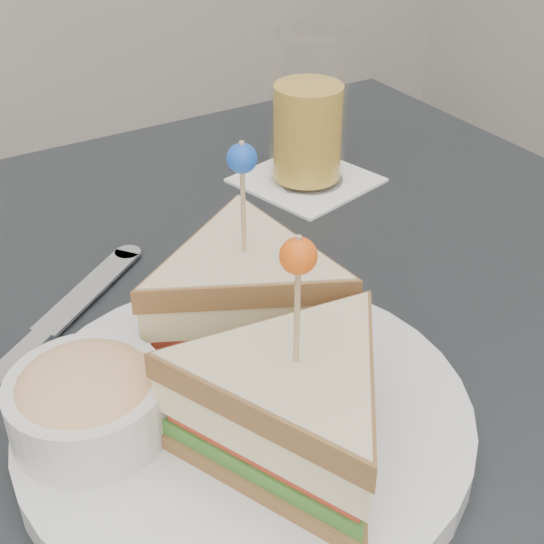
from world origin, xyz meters
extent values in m
cube|color=black|center=(0.00, 0.00, 0.73)|extent=(0.80, 0.80, 0.03)
cylinder|color=black|center=(0.35, 0.35, 0.36)|extent=(0.04, 0.04, 0.72)
cylinder|color=silver|center=(-0.05, -0.06, 0.76)|extent=(0.35, 0.35, 0.02)
cylinder|color=silver|center=(-0.05, -0.06, 0.77)|extent=(0.35, 0.35, 0.00)
cylinder|color=tan|center=(-0.05, -0.11, 0.86)|extent=(0.00, 0.00, 0.08)
sphere|color=#DD4E0D|center=(-0.05, -0.11, 0.90)|extent=(0.02, 0.02, 0.02)
cylinder|color=tan|center=(-0.02, -0.01, 0.86)|extent=(0.00, 0.00, 0.08)
sphere|color=#1745AE|center=(-0.02, -0.01, 0.90)|extent=(0.02, 0.02, 0.02)
cylinder|color=silver|center=(-0.14, -0.04, 0.79)|extent=(0.12, 0.12, 0.04)
ellipsoid|color=#E0B772|center=(-0.14, -0.04, 0.80)|extent=(0.10, 0.10, 0.04)
cube|color=white|center=(-0.16, 0.06, 0.75)|extent=(0.09, 0.07, 0.01)
cube|color=white|center=(-0.08, 0.12, 0.75)|extent=(0.10, 0.09, 0.00)
cylinder|color=white|center=(-0.04, 0.15, 0.75)|extent=(0.03, 0.03, 0.00)
cube|color=white|center=(0.16, 0.19, 0.75)|extent=(0.14, 0.14, 0.00)
cylinder|color=gold|center=(0.16, 0.19, 0.80)|extent=(0.08, 0.08, 0.09)
cylinder|color=white|center=(0.16, 0.19, 0.82)|extent=(0.09, 0.09, 0.14)
cube|color=white|center=(0.17, 0.20, 0.84)|extent=(0.02, 0.02, 0.02)
cube|color=white|center=(0.15, 0.19, 0.84)|extent=(0.02, 0.02, 0.02)
camera|label=1|loc=(-0.21, -0.35, 1.08)|focal=50.00mm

